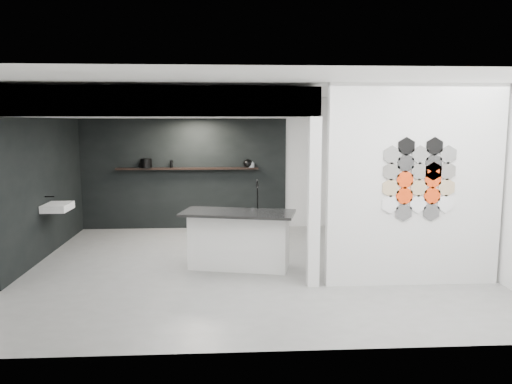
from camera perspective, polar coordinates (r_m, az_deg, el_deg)
The scene contains 17 objects.
floor at distance 8.05m, azimuth -0.59°, elevation -8.48°, with size 7.00×6.00×0.01m, color slate.
partition_panel at distance 7.25m, azimuth 17.67°, elevation 0.66°, with size 2.45×0.15×2.80m, color silver.
bay_clad_back at distance 10.77m, azimuth -8.31°, elevation 2.05°, with size 4.40×0.04×2.35m, color black.
bay_clad_left at distance 9.30m, azimuth -22.80°, elevation 0.57°, with size 0.04×4.00×2.35m, color black.
bulkhead at distance 8.76m, azimuth -9.60°, elevation 9.68°, with size 4.40×4.00×0.40m, color silver.
corner_column at distance 6.90m, azimuth 6.63°, elevation -1.25°, with size 0.16×0.16×2.35m, color silver.
fascia_beam at distance 6.85m, azimuth -11.33°, elevation 10.12°, with size 4.40×0.16×0.40m, color silver.
wall_basin at distance 9.09m, azimuth -21.74°, elevation -1.61°, with size 0.40×0.60×0.12m, color silver.
display_shelf at distance 10.65m, azimuth -7.84°, elevation 2.67°, with size 3.00×0.15×0.04m, color black.
kitchen_island at distance 7.84m, azimuth -1.95°, elevation -5.36°, with size 1.85×1.13×1.39m.
stockpot at distance 10.74m, azimuth -12.44°, elevation 3.23°, with size 0.24×0.24×0.20m, color black.
kettle at distance 10.62m, azimuth -0.93°, elevation 3.30°, with size 0.20×0.20×0.17m, color black.
glass_bowl at distance 10.62m, azimuth -0.56°, elevation 3.11°, with size 0.14×0.14×0.10m, color gray.
glass_vase at distance 10.62m, azimuth -0.56°, elevation 3.17°, with size 0.09×0.09×0.12m, color gray.
bottle_dark at distance 10.67m, azimuth -9.65°, elevation 3.17°, with size 0.06×0.06×0.16m, color black.
utensil_cup at distance 10.76m, azimuth -13.00°, elevation 2.98°, with size 0.08×0.08×0.10m, color black.
hex_tile_cluster at distance 7.17m, azimuth 18.20°, elevation 1.41°, with size 1.04×0.02×1.16m.
Camera 1 is at (-0.38, -7.70, 2.28)m, focal length 35.00 mm.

